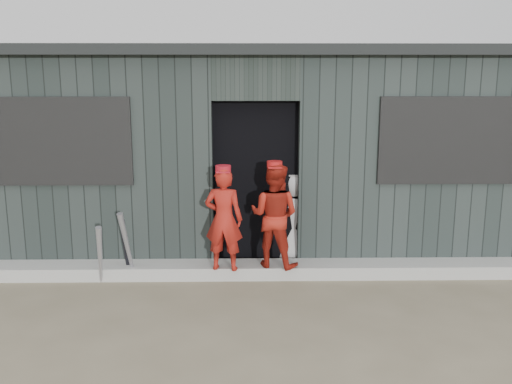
{
  "coord_description": "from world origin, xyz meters",
  "views": [
    {
      "loc": [
        -0.11,
        -4.44,
        2.35
      ],
      "look_at": [
        0.0,
        1.8,
        1.0
      ],
      "focal_mm": 40.0,
      "sensor_mm": 36.0,
      "label": 1
    }
  ],
  "objects_px": {
    "bat_mid": "(127,246)",
    "player_grey_back": "(294,218)",
    "player_red_left": "(224,219)",
    "player_red_right": "(274,215)",
    "bat_right": "(126,249)",
    "bat_left": "(100,255)",
    "dugout": "(254,146)"
  },
  "relations": [
    {
      "from": "bat_mid",
      "to": "player_grey_back",
      "type": "relative_size",
      "value": 0.74
    },
    {
      "from": "player_red_left",
      "to": "player_red_right",
      "type": "relative_size",
      "value": 0.98
    },
    {
      "from": "player_red_left",
      "to": "bat_right",
      "type": "bearing_deg",
      "value": 3.29
    },
    {
      "from": "bat_left",
      "to": "bat_mid",
      "type": "relative_size",
      "value": 0.84
    },
    {
      "from": "player_grey_back",
      "to": "dugout",
      "type": "distance_m",
      "value": 1.51
    },
    {
      "from": "bat_right",
      "to": "bat_mid",
      "type": "bearing_deg",
      "value": -66.27
    },
    {
      "from": "bat_mid",
      "to": "dugout",
      "type": "height_order",
      "value": "dugout"
    },
    {
      "from": "bat_left",
      "to": "player_red_left",
      "type": "xyz_separation_m",
      "value": [
        1.36,
        0.08,
        0.38
      ]
    },
    {
      "from": "bat_left",
      "to": "bat_right",
      "type": "xyz_separation_m",
      "value": [
        0.24,
        0.19,
        0.01
      ]
    },
    {
      "from": "dugout",
      "to": "player_red_right",
      "type": "bearing_deg",
      "value": -83.34
    },
    {
      "from": "bat_left",
      "to": "player_red_left",
      "type": "bearing_deg",
      "value": 3.54
    },
    {
      "from": "player_red_right",
      "to": "dugout",
      "type": "distance_m",
      "value": 1.84
    },
    {
      "from": "bat_left",
      "to": "bat_mid",
      "type": "xyz_separation_m",
      "value": [
        0.28,
        0.1,
        0.06
      ]
    },
    {
      "from": "bat_mid",
      "to": "dugout",
      "type": "relative_size",
      "value": 0.1
    },
    {
      "from": "bat_left",
      "to": "dugout",
      "type": "relative_size",
      "value": 0.09
    },
    {
      "from": "bat_mid",
      "to": "dugout",
      "type": "distance_m",
      "value": 2.5
    },
    {
      "from": "bat_right",
      "to": "player_red_right",
      "type": "bearing_deg",
      "value": 0.25
    },
    {
      "from": "player_red_right",
      "to": "dugout",
      "type": "height_order",
      "value": "dugout"
    },
    {
      "from": "player_red_left",
      "to": "bat_mid",
      "type": "bearing_deg",
      "value": 8.16
    },
    {
      "from": "bat_right",
      "to": "bat_left",
      "type": "bearing_deg",
      "value": -141.21
    },
    {
      "from": "bat_left",
      "to": "dugout",
      "type": "distance_m",
      "value": 2.76
    },
    {
      "from": "bat_mid",
      "to": "player_grey_back",
      "type": "height_order",
      "value": "player_grey_back"
    },
    {
      "from": "bat_right",
      "to": "player_red_left",
      "type": "distance_m",
      "value": 1.18
    },
    {
      "from": "bat_mid",
      "to": "player_red_right",
      "type": "relative_size",
      "value": 0.72
    },
    {
      "from": "player_red_left",
      "to": "bat_left",
      "type": "bearing_deg",
      "value": 12.43
    },
    {
      "from": "bat_right",
      "to": "player_grey_back",
      "type": "distance_m",
      "value": 2.02
    },
    {
      "from": "bat_left",
      "to": "bat_right",
      "type": "distance_m",
      "value": 0.31
    },
    {
      "from": "bat_right",
      "to": "player_red_left",
      "type": "height_order",
      "value": "player_red_left"
    },
    {
      "from": "bat_right",
      "to": "dugout",
      "type": "bearing_deg",
      "value": 49.92
    },
    {
      "from": "bat_mid",
      "to": "player_red_right",
      "type": "distance_m",
      "value": 1.68
    },
    {
      "from": "bat_left",
      "to": "dugout",
      "type": "height_order",
      "value": "dugout"
    },
    {
      "from": "bat_mid",
      "to": "bat_right",
      "type": "distance_m",
      "value": 0.12
    }
  ]
}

